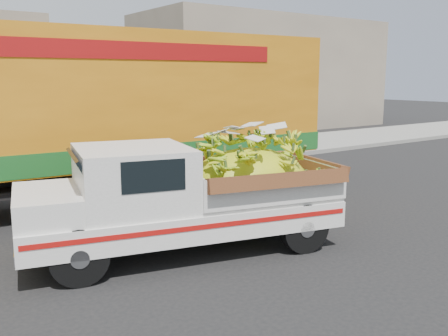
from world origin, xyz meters
TOP-DOWN VIEW (x-y plane):
  - ground at (0.00, 0.00)m, footprint 100.00×100.00m
  - curb at (0.00, 6.96)m, footprint 60.00×0.25m
  - sidewalk at (0.00, 9.06)m, footprint 60.00×4.00m
  - building_right at (14.00, 15.96)m, footprint 14.00×6.00m
  - pickup_truck at (-0.05, 0.60)m, footprint 5.34×2.96m
  - semi_trailer at (-0.78, 4.51)m, footprint 12.03×3.06m

SIDE VIEW (x-z plane):
  - ground at x=0.00m, z-range 0.00..0.00m
  - sidewalk at x=0.00m, z-range 0.00..0.14m
  - curb at x=0.00m, z-range 0.00..0.15m
  - pickup_truck at x=-0.05m, z-range 0.07..1.84m
  - semi_trailer at x=-0.78m, z-range 0.22..4.02m
  - building_right at x=14.00m, z-range 0.00..6.00m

